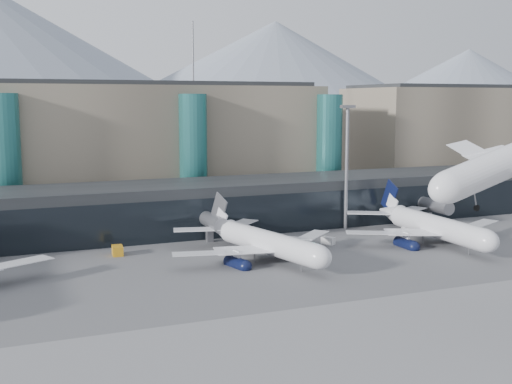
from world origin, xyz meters
The scene contains 14 objects.
ground centered at (0.00, 0.00, 0.00)m, with size 900.00×900.00×0.00m, color #515154.
runway_strip centered at (0.00, -15.00, 0.02)m, with size 400.00×40.00×0.04m, color slate.
runway_markings centered at (0.00, -15.00, 0.05)m, with size 128.00×1.00×0.02m.
concourse centered at (-0.02, 57.73, 4.97)m, with size 170.00×27.00×10.00m.
terminal_main centered at (-25.00, 90.00, 15.44)m, with size 130.00×30.00×31.00m.
terminal_east centered at (95.00, 90.00, 15.44)m, with size 70.00×30.00×31.00m.
teal_towers centered at (-14.99, 74.01, 14.01)m, with size 116.40×19.40×46.00m.
mountain_ridge centered at (15.97, 380.00, 45.74)m, with size 910.00×400.00×110.00m.
lightmast_mid centered at (30.00, 48.00, 14.42)m, with size 3.00×1.20×25.60m.
jet_parked_mid centered at (3.75, 32.35, 4.18)m, with size 33.23×34.37×11.04m.
jet_parked_right centered at (38.52, 32.47, 4.40)m, with size 36.15×34.87×11.64m.
veh_b centered at (-18.07, 42.73, 0.82)m, with size 2.86×1.76×1.65m, color #BF8316.
veh_d centered at (38.41, 38.61, 0.88)m, with size 3.10×1.66×1.77m, color silver.
veh_g centered at (19.70, 36.50, 0.69)m, with size 2.36×1.38×1.38m, color silver.
Camera 1 is at (-36.46, -66.46, 26.46)m, focal length 45.00 mm.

